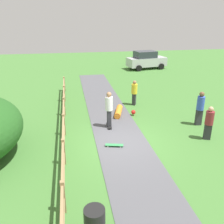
% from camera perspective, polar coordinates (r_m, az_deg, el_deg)
% --- Properties ---
extents(ground_plane, '(60.00, 60.00, 0.00)m').
position_cam_1_polar(ground_plane, '(11.35, 2.35, -7.18)').
color(ground_plane, '#427533').
extents(asphalt_path, '(2.40, 28.00, 0.02)m').
position_cam_1_polar(asphalt_path, '(11.35, 2.35, -7.14)').
color(asphalt_path, '#515156').
rests_on(asphalt_path, ground_plane).
extents(wooden_fence, '(0.12, 18.12, 1.10)m').
position_cam_1_polar(wooden_fence, '(10.83, -11.22, -5.12)').
color(wooden_fence, '#997A51').
rests_on(wooden_fence, ground_plane).
extents(trash_bin, '(0.56, 0.56, 0.90)m').
position_cam_1_polar(trash_bin, '(6.96, -4.06, -24.46)').
color(trash_bin, black).
rests_on(trash_bin, ground_plane).
extents(skater_riding, '(0.39, 0.81, 1.90)m').
position_cam_1_polar(skater_riding, '(12.45, -0.69, 1.01)').
color(skater_riding, black).
rests_on(skater_riding, asphalt_path).
extents(skater_fallen, '(1.36, 1.54, 0.36)m').
position_cam_1_polar(skater_fallen, '(14.38, 1.82, 0.11)').
color(skater_fallen, orange).
rests_on(skater_fallen, asphalt_path).
extents(skateboard_loose, '(0.82, 0.38, 0.08)m').
position_cam_1_polar(skateboard_loose, '(10.98, 0.54, -7.71)').
color(skateboard_loose, '#338C4C').
rests_on(skateboard_loose, asphalt_path).
extents(bystander_blue, '(0.39, 0.39, 1.84)m').
position_cam_1_polar(bystander_blue, '(13.56, 19.86, 1.15)').
color(bystander_blue, '#2D2D33').
rests_on(bystander_blue, ground_plane).
extents(bystander_maroon, '(0.49, 0.49, 1.63)m').
position_cam_1_polar(bystander_maroon, '(12.14, 21.68, -2.11)').
color(bystander_maroon, '#2D2D33').
rests_on(bystander_maroon, ground_plane).
extents(bystander_yellow, '(0.52, 0.52, 1.62)m').
position_cam_1_polar(bystander_yellow, '(15.85, 5.22, 4.73)').
color(bystander_yellow, '#2D2D33').
rests_on(bystander_yellow, ground_plane).
extents(parked_car_silver, '(4.44, 2.57, 1.92)m').
position_cam_1_polar(parked_car_silver, '(27.40, 7.97, 11.92)').
color(parked_car_silver, '#B7B7BC').
rests_on(parked_car_silver, ground_plane).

